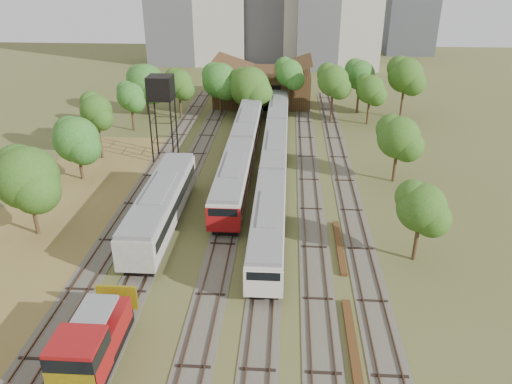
# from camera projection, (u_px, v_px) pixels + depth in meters

# --- Properties ---
(ground) EXTENTS (240.00, 240.00, 0.00)m
(ground) POSITION_uv_depth(u_px,v_px,m) (233.00, 324.00, 34.30)
(ground) COLOR #475123
(ground) RESTS_ON ground
(dry_grass_patch) EXTENTS (14.00, 60.00, 0.04)m
(dry_grass_patch) POSITION_uv_depth(u_px,v_px,m) (33.00, 253.00, 42.56)
(dry_grass_patch) COLOR brown
(dry_grass_patch) RESTS_ON ground
(tracks) EXTENTS (24.60, 80.00, 0.19)m
(tracks) POSITION_uv_depth(u_px,v_px,m) (250.00, 178.00, 56.87)
(tracks) COLOR #4C473D
(tracks) RESTS_ON ground
(railcar_red_set) EXTENTS (3.09, 34.58, 3.82)m
(railcar_red_set) POSITION_uv_depth(u_px,v_px,m) (241.00, 151.00, 59.17)
(railcar_red_set) COLOR black
(railcar_red_set) RESTS_ON ground
(railcar_green_set) EXTENTS (2.88, 52.08, 3.56)m
(railcar_green_set) POSITION_uv_depth(u_px,v_px,m) (275.00, 154.00, 58.72)
(railcar_green_set) COLOR black
(railcar_green_set) RESTS_ON ground
(railcar_rear) EXTENTS (3.22, 16.08, 3.99)m
(railcar_rear) POSITION_uv_depth(u_px,v_px,m) (256.00, 93.00, 83.72)
(railcar_rear) COLOR black
(railcar_rear) RESTS_ON ground
(shunter_locomotive) EXTENTS (2.87, 8.10, 3.76)m
(shunter_locomotive) POSITION_uv_depth(u_px,v_px,m) (91.00, 345.00, 29.88)
(shunter_locomotive) COLOR black
(shunter_locomotive) RESTS_ON ground
(old_grey_coach) EXTENTS (3.22, 18.00, 3.99)m
(old_grey_coach) POSITION_uv_depth(u_px,v_px,m) (161.00, 205.00, 45.91)
(old_grey_coach) COLOR black
(old_grey_coach) RESTS_ON ground
(water_tower) EXTENTS (2.98, 2.98, 10.33)m
(water_tower) POSITION_uv_depth(u_px,v_px,m) (161.00, 90.00, 58.78)
(water_tower) COLOR black
(water_tower) RESTS_ON ground
(rail_pile_near) EXTENTS (0.60, 8.93, 0.30)m
(rail_pile_near) POSITION_uv_depth(u_px,v_px,m) (352.00, 344.00, 32.36)
(rail_pile_near) COLOR #533217
(rail_pile_near) RESTS_ON ground
(rail_pile_far) EXTENTS (0.54, 8.62, 0.28)m
(rail_pile_far) POSITION_uv_depth(u_px,v_px,m) (339.00, 246.00, 43.27)
(rail_pile_far) COLOR #533217
(rail_pile_far) RESTS_ON ground
(maintenance_shed) EXTENTS (16.45, 11.55, 7.58)m
(maintenance_shed) POSITION_uv_depth(u_px,v_px,m) (263.00, 86.00, 85.41)
(maintenance_shed) COLOR #3C2515
(maintenance_shed) RESTS_ON ground
(tree_band_left) EXTENTS (6.58, 55.21, 8.35)m
(tree_band_left) POSITION_uv_depth(u_px,v_px,m) (46.00, 163.00, 47.04)
(tree_band_left) COLOR #382616
(tree_band_left) RESTS_ON ground
(tree_band_far) EXTENTS (45.69, 9.93, 9.29)m
(tree_band_far) POSITION_uv_depth(u_px,v_px,m) (259.00, 81.00, 76.62)
(tree_band_far) COLOR #382616
(tree_band_far) RESTS_ON ground
(tree_band_right) EXTENTS (5.55, 41.50, 7.51)m
(tree_band_right) POSITION_uv_depth(u_px,v_px,m) (391.00, 131.00, 56.13)
(tree_band_right) COLOR #382616
(tree_band_right) RESTS_ON ground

